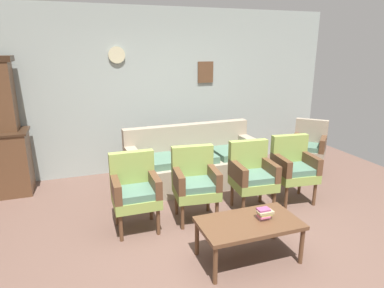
% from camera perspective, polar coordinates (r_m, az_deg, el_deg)
% --- Properties ---
extents(ground_plane, '(7.68, 7.68, 0.00)m').
position_cam_1_polar(ground_plane, '(3.83, 3.71, -16.68)').
color(ground_plane, brown).
extents(wall_back_with_decor, '(6.40, 0.09, 2.70)m').
position_cam_1_polar(wall_back_with_decor, '(5.77, -6.34, 8.87)').
color(wall_back_with_decor, '#939E99').
rests_on(wall_back_with_decor, ground).
extents(floral_couch, '(2.08, 0.87, 0.90)m').
position_cam_1_polar(floral_couch, '(5.22, 0.33, -3.41)').
color(floral_couch, gray).
rests_on(floral_couch, ground).
extents(armchair_near_cabinet, '(0.52, 0.49, 0.90)m').
position_cam_1_polar(armchair_near_cabinet, '(3.97, -9.65, -7.44)').
color(armchair_near_cabinet, '#849947').
rests_on(armchair_near_cabinet, ground).
extents(armchair_near_couch_end, '(0.57, 0.54, 0.90)m').
position_cam_1_polar(armchair_near_couch_end, '(4.14, 0.54, -6.21)').
color(armchair_near_couch_end, '#849947').
rests_on(armchair_near_couch_end, ground).
extents(armchair_by_doorway, '(0.55, 0.53, 0.90)m').
position_cam_1_polar(armchair_by_doorway, '(4.44, 10.13, -4.89)').
color(armchair_by_doorway, '#849947').
rests_on(armchair_by_doorway, ground).
extents(armchair_row_middle, '(0.57, 0.54, 0.90)m').
position_cam_1_polar(armchair_row_middle, '(4.84, 16.80, -3.57)').
color(armchair_row_middle, '#849947').
rests_on(armchair_row_middle, ground).
extents(wingback_chair_by_fireplace, '(0.71, 0.71, 0.90)m').
position_cam_1_polar(wingback_chair_by_fireplace, '(5.96, 19.21, -0.08)').
color(wingback_chair_by_fireplace, gray).
rests_on(wingback_chair_by_fireplace, ground).
extents(coffee_table, '(1.00, 0.56, 0.42)m').
position_cam_1_polar(coffee_table, '(3.47, 9.63, -13.43)').
color(coffee_table, brown).
rests_on(coffee_table, ground).
extents(book_stack_on_table, '(0.16, 0.11, 0.11)m').
position_cam_1_polar(book_stack_on_table, '(3.49, 12.10, -11.47)').
color(book_stack_on_table, '#8F606B').
rests_on(book_stack_on_table, coffee_table).
extents(floor_vase_by_wall, '(0.20, 0.20, 0.58)m').
position_cam_1_polar(floor_vase_by_wall, '(6.80, 19.03, 0.03)').
color(floor_vase_by_wall, brown).
rests_on(floor_vase_by_wall, ground).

